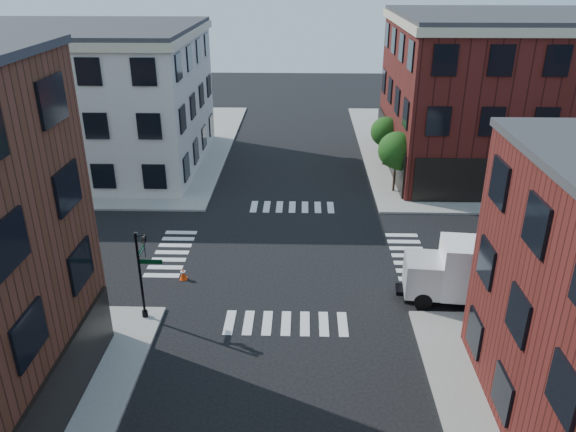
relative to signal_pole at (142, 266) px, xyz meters
The scene contains 10 objects.
ground 9.90m from the signal_pole, 44.81° to the left, with size 120.00×120.00×0.00m, color black.
sidewalk_ne 39.27m from the signal_pole, 44.95° to the left, with size 30.00×30.00×0.15m, color gray.
sidewalk_nw 31.27m from the signal_pole, 117.29° to the left, with size 30.00×30.00×0.15m, color gray.
building_ne 35.57m from the signal_pole, 39.79° to the left, with size 25.00×16.00×12.00m, color #471511.
building_nw 25.92m from the signal_pole, 118.43° to the left, with size 22.00×16.00×11.00m, color beige.
tree_near 21.94m from the signal_pole, 49.38° to the left, with size 2.69×2.69×4.49m.
tree_far 26.78m from the signal_pole, 57.77° to the left, with size 2.43×2.43×4.07m.
signal_pole is the anchor object (origin of this frame).
box_truck 16.47m from the signal_pole, ahead, with size 7.44×2.85×3.30m.
traffic_cone 4.53m from the signal_pole, 74.28° to the left, with size 0.43×0.43×0.71m.
Camera 1 is at (0.72, -29.25, 15.68)m, focal length 35.00 mm.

